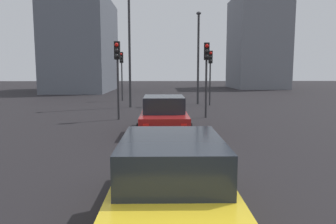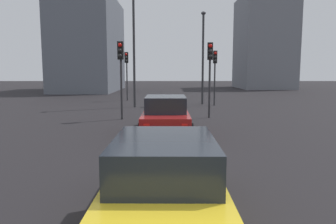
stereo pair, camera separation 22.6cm
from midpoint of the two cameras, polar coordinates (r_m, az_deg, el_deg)
car_red_lead at (r=12.85m, az=-1.26°, el=-0.61°), size 4.58×2.00×1.52m
car_yellow_second at (r=5.29m, az=-0.65°, el=-12.36°), size 4.80×2.00×1.48m
traffic_light_near_left at (r=27.51m, az=-8.50°, el=8.12°), size 0.33×0.30×4.09m
traffic_light_near_right at (r=23.62m, az=7.27°, el=8.07°), size 0.32×0.28×3.96m
traffic_light_far_left at (r=16.65m, az=-9.38°, el=8.45°), size 0.32×0.30×3.99m
traffic_light_far_right at (r=17.22m, az=6.49°, el=8.46°), size 0.32×0.29×3.99m
street_lamp_kerbside at (r=22.49m, az=-7.18°, el=13.09°), size 0.56×0.36×8.26m
street_lamp_far at (r=24.52m, az=5.14°, el=10.93°), size 0.56×0.36×6.87m
building_facade_left at (r=50.01m, az=15.41°, el=11.73°), size 9.86×7.03×13.23m
building_facade_center at (r=42.75m, az=-14.95°, el=11.38°), size 13.98×6.93×11.49m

